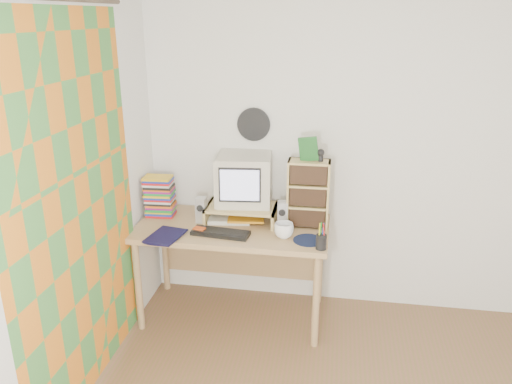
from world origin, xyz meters
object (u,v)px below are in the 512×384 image
(dvd_stack, at_px, (160,197))
(mug, at_px, (284,230))
(desk, at_px, (234,239))
(diary, at_px, (152,232))
(cd_rack, at_px, (308,194))
(keyboard, at_px, (221,233))
(crt_monitor, at_px, (244,180))

(dvd_stack, relative_size, mug, 2.17)
(desk, xyz_separation_m, diary, (-0.51, -0.33, 0.16))
(mug, bearing_deg, desk, 152.37)
(dvd_stack, distance_m, cd_rack, 1.13)
(dvd_stack, bearing_deg, keyboard, -30.76)
(keyboard, height_order, mug, mug)
(crt_monitor, relative_size, diary, 1.52)
(keyboard, distance_m, mug, 0.44)
(crt_monitor, bearing_deg, keyboard, -114.33)
(keyboard, xyz_separation_m, dvd_stack, (-0.54, 0.28, 0.13))
(crt_monitor, height_order, mug, crt_monitor)
(diary, bearing_deg, keyboard, 21.24)
(desk, distance_m, keyboard, 0.28)
(desk, height_order, cd_rack, cd_rack)
(crt_monitor, bearing_deg, desk, -129.86)
(crt_monitor, xyz_separation_m, diary, (-0.57, -0.42, -0.28))
(desk, distance_m, crt_monitor, 0.45)
(desk, distance_m, mug, 0.48)
(cd_rack, height_order, diary, cd_rack)
(desk, relative_size, diary, 5.53)
(desk, relative_size, crt_monitor, 3.63)
(keyboard, distance_m, cd_rack, 0.68)
(crt_monitor, xyz_separation_m, mug, (0.34, -0.29, -0.25))
(desk, height_order, keyboard, keyboard)
(dvd_stack, bearing_deg, desk, -7.64)
(diary, bearing_deg, cd_rack, 28.32)
(dvd_stack, xyz_separation_m, cd_rack, (1.12, -0.02, 0.10))
(dvd_stack, height_order, cd_rack, cd_rack)
(desk, distance_m, dvd_stack, 0.65)
(keyboard, bearing_deg, diary, -162.33)
(keyboard, height_order, diary, diary)
(crt_monitor, height_order, diary, crt_monitor)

